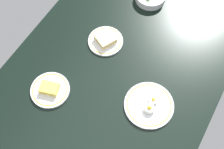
# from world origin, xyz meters

# --- Properties ---
(dining_table) EXTENTS (1.43, 0.98, 0.04)m
(dining_table) POSITION_xyz_m (0.00, 0.00, 0.02)
(dining_table) COLOR black
(dining_table) RESTS_ON ground
(plate_sandwich) EXTENTS (0.18, 0.18, 0.04)m
(plate_sandwich) POSITION_xyz_m (-0.15, -0.13, 0.05)
(plate_sandwich) COLOR silver
(plate_sandwich) RESTS_ON dining_table
(plate_eggs) EXTENTS (0.23, 0.23, 0.05)m
(plate_eggs) POSITION_xyz_m (0.04, 0.22, 0.05)
(plate_eggs) COLOR silver
(plate_eggs) RESTS_ON dining_table
(plate_cheese) EXTENTS (0.18, 0.18, 0.04)m
(plate_cheese) POSITION_xyz_m (0.21, -0.21, 0.05)
(plate_cheese) COLOR silver
(plate_cheese) RESTS_ON dining_table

